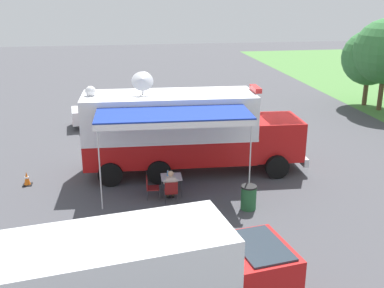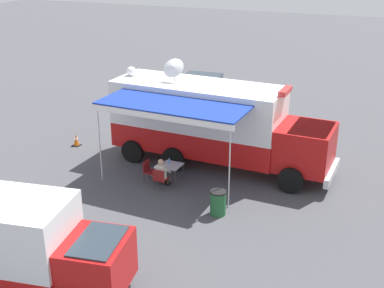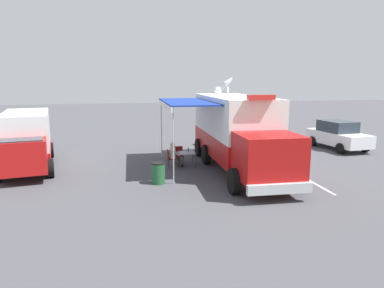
{
  "view_description": "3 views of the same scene",
  "coord_description": "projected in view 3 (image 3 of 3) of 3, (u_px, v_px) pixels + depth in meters",
  "views": [
    {
      "loc": [
        18.9,
        -2.07,
        7.63
      ],
      "look_at": [
        1.07,
        0.81,
        1.6
      ],
      "focal_mm": 43.38,
      "sensor_mm": 36.0,
      "label": 1
    },
    {
      "loc": [
        19.07,
        7.58,
        9.06
      ],
      "look_at": [
        1.97,
        0.55,
        1.61
      ],
      "focal_mm": 47.65,
      "sensor_mm": 36.0,
      "label": 2
    },
    {
      "loc": [
        5.75,
        16.68,
        4.3
      ],
      "look_at": [
        2.22,
        0.53,
        1.28
      ],
      "focal_mm": 33.06,
      "sensor_mm": 36.0,
      "label": 3
    }
  ],
  "objects": [
    {
      "name": "trash_bin",
      "position": [
        158.0,
        173.0,
        14.76
      ],
      "size": [
        0.57,
        0.57,
        0.91
      ],
      "color": "#235B33",
      "rests_on": "ground"
    },
    {
      "name": "car_behind_truck",
      "position": [
        338.0,
        135.0,
        22.14
      ],
      "size": [
        2.31,
        4.35,
        1.76
      ],
      "color": "silver",
      "rests_on": "ground"
    },
    {
      "name": "folding_chair_at_table",
      "position": [
        171.0,
        157.0,
        17.57
      ],
      "size": [
        0.5,
        0.5,
        0.87
      ],
      "color": "maroon",
      "rests_on": "ground"
    },
    {
      "name": "command_truck",
      "position": [
        237.0,
        130.0,
        16.94
      ],
      "size": [
        5.09,
        9.58,
        4.53
      ],
      "color": "#B71414",
      "rests_on": "ground"
    },
    {
      "name": "seated_responder",
      "position": [
        174.0,
        154.0,
        17.57
      ],
      "size": [
        0.67,
        0.57,
        1.25
      ],
      "color": "silver",
      "rests_on": "ground"
    },
    {
      "name": "folding_table",
      "position": [
        187.0,
        153.0,
        17.61
      ],
      "size": [
        0.83,
        0.83,
        0.73
      ],
      "color": "silver",
      "rests_on": "ground"
    },
    {
      "name": "lot_stripe",
      "position": [
        305.0,
        178.0,
        15.67
      ],
      "size": [
        0.32,
        4.8,
        0.01
      ],
      "primitive_type": "cube",
      "rotation": [
        0.0,
        0.0,
        -0.04
      ],
      "color": "silver",
      "rests_on": "ground"
    },
    {
      "name": "traffic_cone",
      "position": [
        196.0,
        141.0,
        23.58
      ],
      "size": [
        0.36,
        0.36,
        0.58
      ],
      "color": "black",
      "rests_on": "ground"
    },
    {
      "name": "folding_chair_beside_table",
      "position": [
        178.0,
        153.0,
        18.4
      ],
      "size": [
        0.5,
        0.5,
        0.87
      ],
      "color": "maroon",
      "rests_on": "ground"
    },
    {
      "name": "support_truck",
      "position": [
        27.0,
        140.0,
        17.44
      ],
      "size": [
        3.16,
        7.04,
        2.7
      ],
      "color": "white",
      "rests_on": "ground"
    },
    {
      "name": "ground_plane",
      "position": [
        232.0,
        165.0,
        18.02
      ],
      "size": [
        100.0,
        100.0,
        0.0
      ],
      "primitive_type": "plane",
      "color": "#47474C"
    },
    {
      "name": "water_bottle",
      "position": [
        188.0,
        150.0,
        17.72
      ],
      "size": [
        0.07,
        0.07,
        0.22
      ],
      "color": "#4C99D8",
      "rests_on": "folding_table"
    }
  ]
}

